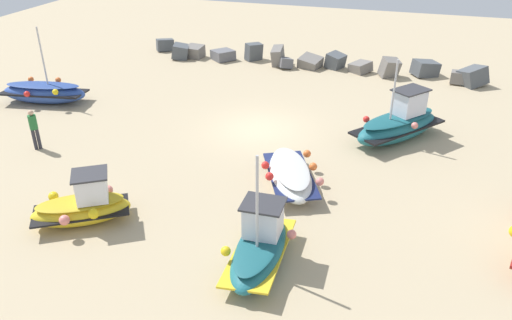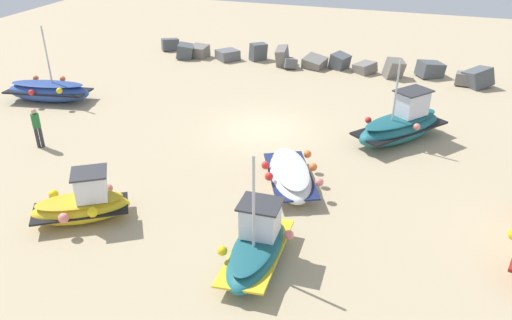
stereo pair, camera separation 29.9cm
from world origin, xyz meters
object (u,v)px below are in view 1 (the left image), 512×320
(fishing_boat_2, at_px, (260,246))
(person_walking, at_px, (34,127))
(fishing_boat_0, at_px, (290,175))
(fishing_boat_3, at_px, (399,124))
(fishing_boat_1, at_px, (44,92))
(fishing_boat_5, at_px, (83,206))

(fishing_boat_2, xyz_separation_m, person_walking, (-10.90, 4.25, 0.40))
(fishing_boat_0, distance_m, person_walking, 10.69)
(fishing_boat_2, distance_m, fishing_boat_3, 10.18)
(fishing_boat_1, relative_size, fishing_boat_3, 1.01)
(fishing_boat_1, relative_size, fishing_boat_2, 1.23)
(fishing_boat_0, xyz_separation_m, fishing_boat_3, (3.48, 5.15, 0.29))
(fishing_boat_0, xyz_separation_m, fishing_boat_2, (0.22, -4.49, 0.16))
(fishing_boat_0, relative_size, fishing_boat_1, 0.88)
(person_walking, bearing_deg, fishing_boat_3, 70.54)
(fishing_boat_2, bearing_deg, fishing_boat_5, 85.89)
(fishing_boat_2, bearing_deg, fishing_boat_3, -19.97)
(fishing_boat_5, height_order, person_walking, fishing_boat_5)
(fishing_boat_5, distance_m, person_walking, 6.32)
(fishing_boat_1, bearing_deg, person_walking, 114.70)
(fishing_boat_0, relative_size, fishing_boat_2, 1.08)
(fishing_boat_2, xyz_separation_m, fishing_boat_3, (3.25, 9.64, 0.13))
(fishing_boat_2, height_order, fishing_boat_3, fishing_boat_3)
(fishing_boat_5, bearing_deg, person_walking, 108.95)
(fishing_boat_0, distance_m, fishing_boat_3, 6.22)
(fishing_boat_2, bearing_deg, person_walking, 67.36)
(fishing_boat_0, xyz_separation_m, fishing_boat_5, (-5.76, -4.20, 0.15))
(fishing_boat_3, bearing_deg, fishing_boat_5, 173.81)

